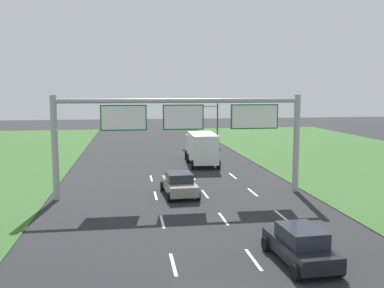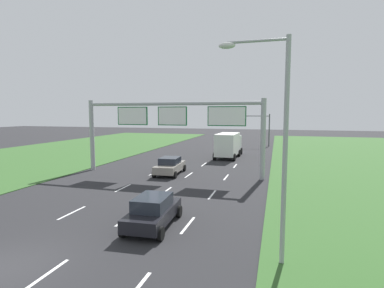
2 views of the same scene
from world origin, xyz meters
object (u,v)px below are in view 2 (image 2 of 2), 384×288
Objects in this scene: car_near_red at (153,211)px; box_truck at (229,144)px; car_lead_silver at (170,166)px; traffic_light_mast at (258,124)px; street_lamp at (275,131)px; sign_gantry at (173,122)px.

box_truck is at bearing 87.09° from car_near_red.
traffic_light_mast is (6.40, 27.04, 3.06)m from car_lead_silver.
box_truck is 27.96m from street_lamp.
sign_gantry is at bearing 102.04° from car_near_red.
box_truck is (-0.05, 24.93, 0.90)m from car_near_red.
traffic_light_mast is (6.09, 27.09, -1.08)m from sign_gantry.
car_lead_silver is 0.54× the size of street_lamp.
car_near_red is 0.25× the size of sign_gantry.
street_lamp reaches higher than traffic_light_mast.
street_lamp is (3.14, -41.83, 1.21)m from traffic_light_mast.
box_truck is (3.65, 12.34, 0.90)m from car_lead_silver.
sign_gantry is at bearing -102.66° from traffic_light_mast.
street_lamp is (5.85, -2.20, 4.27)m from car_near_red.
traffic_light_mast reaches higher than box_truck.
car_lead_silver is 12.89m from box_truck.
street_lamp is at bearing -76.19° from box_truck.
traffic_light_mast is at bearing 80.92° from box_truck.
traffic_light_mast reaches higher than car_near_red.
car_lead_silver is at bearing 171.29° from sign_gantry.
sign_gantry is 3.08× the size of traffic_light_mast.
car_near_red is 13.63m from sign_gantry.
sign_gantry reaches higher than traffic_light_mast.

